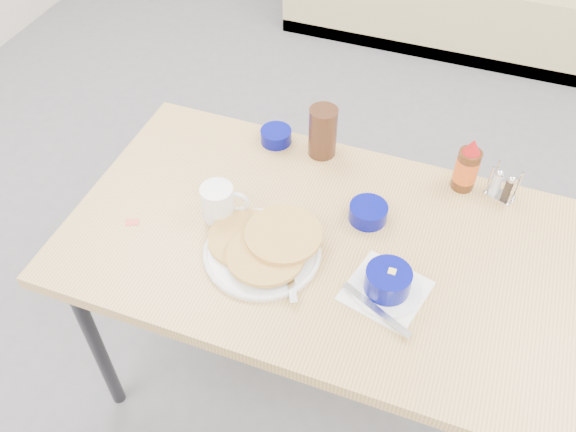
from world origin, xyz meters
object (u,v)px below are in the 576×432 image
(coffee_mug, at_px, (219,202))
(creamer_bowl, at_px, (276,136))
(pancake_plate, at_px, (264,247))
(amber_tumbler, at_px, (323,132))
(dining_table, at_px, (322,254))
(condiment_caddy, at_px, (502,187))
(grits_setting, at_px, (387,284))
(butter_bowl, at_px, (368,213))
(syrup_bottle, at_px, (467,167))

(coffee_mug, height_order, creamer_bowl, coffee_mug)
(pancake_plate, height_order, amber_tumbler, amber_tumbler)
(dining_table, distance_m, pancake_plate, 0.19)
(condiment_caddy, bearing_deg, amber_tumbler, -158.34)
(pancake_plate, xyz_separation_m, creamer_bowl, (-0.13, 0.44, -0.00))
(dining_table, height_order, condiment_caddy, condiment_caddy)
(creamer_bowl, height_order, condiment_caddy, condiment_caddy)
(dining_table, distance_m, grits_setting, 0.25)
(butter_bowl, height_order, syrup_bottle, syrup_bottle)
(dining_table, xyz_separation_m, syrup_bottle, (0.32, 0.34, 0.14))
(condiment_caddy, height_order, syrup_bottle, syrup_bottle)
(coffee_mug, bearing_deg, butter_bowl, 18.48)
(butter_bowl, bearing_deg, pancake_plate, -136.27)
(dining_table, xyz_separation_m, condiment_caddy, (0.43, 0.34, 0.10))
(coffee_mug, xyz_separation_m, grits_setting, (0.50, -0.10, -0.02))
(coffee_mug, xyz_separation_m, amber_tumbler, (0.18, 0.35, 0.03))
(butter_bowl, bearing_deg, syrup_bottle, 44.49)
(coffee_mug, bearing_deg, pancake_plate, -27.37)
(creamer_bowl, height_order, amber_tumbler, amber_tumbler)
(coffee_mug, relative_size, amber_tumbler, 0.81)
(amber_tumbler, xyz_separation_m, syrup_bottle, (0.43, 0.00, -0.01))
(creamer_bowl, distance_m, condiment_caddy, 0.70)
(grits_setting, relative_size, creamer_bowl, 2.48)
(coffee_mug, xyz_separation_m, creamer_bowl, (0.03, 0.35, -0.03))
(pancake_plate, distance_m, condiment_caddy, 0.71)
(creamer_bowl, bearing_deg, syrup_bottle, 0.00)
(creamer_bowl, xyz_separation_m, butter_bowl, (0.36, -0.22, 0.00))
(butter_bowl, bearing_deg, condiment_caddy, 33.48)
(coffee_mug, height_order, butter_bowl, coffee_mug)
(dining_table, xyz_separation_m, amber_tumbler, (-0.12, 0.34, 0.14))
(condiment_caddy, relative_size, syrup_bottle, 0.57)
(pancake_plate, bearing_deg, coffee_mug, 152.63)
(dining_table, height_order, pancake_plate, pancake_plate)
(dining_table, bearing_deg, grits_setting, -28.61)
(dining_table, height_order, butter_bowl, butter_bowl)
(creamer_bowl, height_order, butter_bowl, butter_bowl)
(butter_bowl, bearing_deg, coffee_mug, -161.52)
(pancake_plate, xyz_separation_m, grits_setting, (0.34, -0.01, 0.01))
(grits_setting, height_order, condiment_caddy, condiment_caddy)
(pancake_plate, relative_size, butter_bowl, 2.91)
(amber_tumbler, relative_size, syrup_bottle, 0.92)
(syrup_bottle, bearing_deg, grits_setting, -104.54)
(pancake_plate, xyz_separation_m, coffee_mug, (-0.17, 0.09, 0.03))
(butter_bowl, relative_size, amber_tumbler, 0.66)
(coffee_mug, relative_size, condiment_caddy, 1.31)
(coffee_mug, distance_m, condiment_caddy, 0.81)
(creamer_bowl, relative_size, amber_tumbler, 0.60)
(dining_table, bearing_deg, pancake_plate, -143.62)
(amber_tumbler, bearing_deg, condiment_caddy, 0.00)
(pancake_plate, xyz_separation_m, syrup_bottle, (0.45, 0.44, 0.05))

